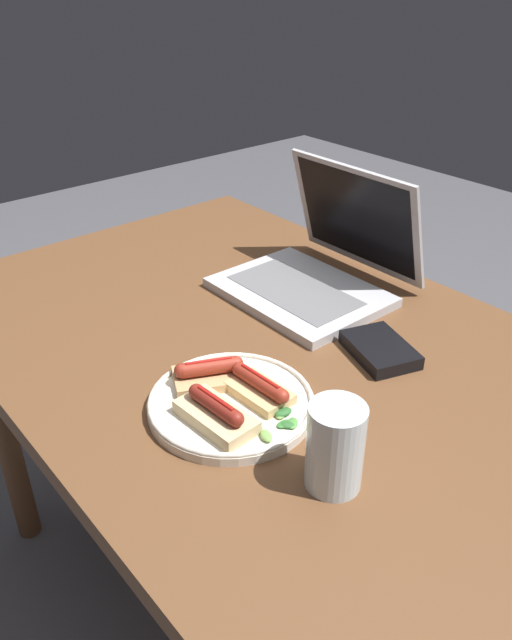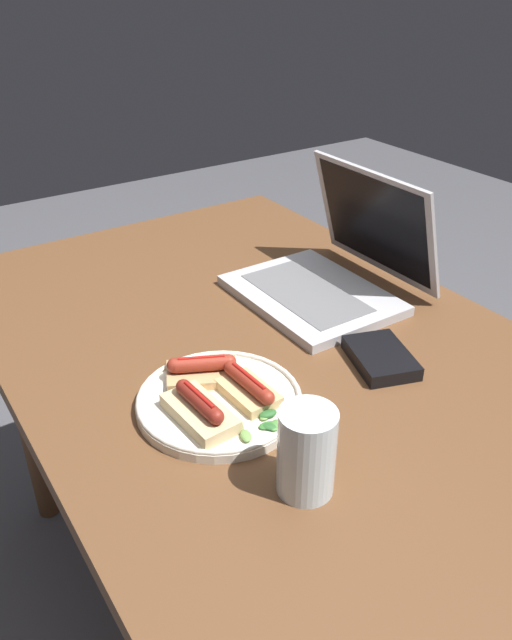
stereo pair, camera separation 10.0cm
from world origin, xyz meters
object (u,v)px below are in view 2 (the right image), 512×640
plate (219,401)px  external_drive (381,358)px  laptop (330,274)px  drinking_glass (307,452)px

plate → external_drive: (0.05, 0.27, 0.00)m
laptop → drinking_glass: 0.52m
laptop → drinking_glass: laptop is taller
laptop → external_drive: size_ratio=2.12×
plate → external_drive: 0.28m
laptop → drinking_glass: size_ratio=2.63×
drinking_glass → plate: bearing=-178.3°
laptop → external_drive: laptop is taller
drinking_glass → external_drive: bearing=119.2°
plate → drinking_glass: 0.20m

